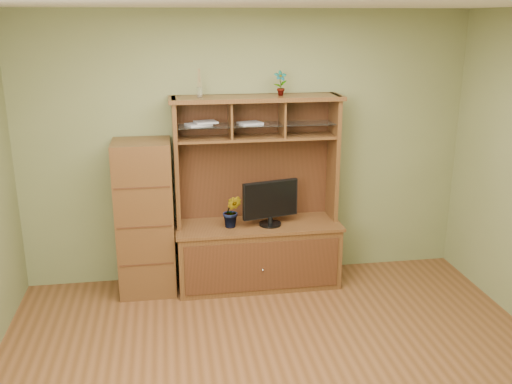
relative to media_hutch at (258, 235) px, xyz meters
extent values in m
cube|color=white|center=(-0.06, -1.73, 2.19)|extent=(4.50, 4.00, 0.02)
cube|color=olive|center=(-0.06, 0.28, 0.83)|extent=(4.50, 0.02, 2.70)
cube|color=#472914|center=(0.00, -0.02, -0.21)|extent=(1.60, 0.55, 0.62)
cube|color=#341D0E|center=(0.00, -0.30, -0.21)|extent=(1.50, 0.01, 0.50)
sphere|color=silver|center=(0.00, -0.32, -0.24)|extent=(0.02, 0.02, 0.02)
cube|color=#472914|center=(0.00, -0.02, 0.11)|extent=(1.64, 0.59, 0.03)
cube|color=#472914|center=(-0.78, 0.08, 0.75)|extent=(0.04, 0.35, 1.25)
cube|color=#472914|center=(0.78, 0.08, 0.75)|extent=(0.04, 0.35, 1.25)
cube|color=#341D0E|center=(0.00, 0.24, 0.75)|extent=(1.52, 0.02, 1.25)
cube|color=#472914|center=(0.00, 0.08, 1.36)|extent=(1.66, 0.40, 0.04)
cube|color=#472914|center=(0.00, 0.08, 0.98)|extent=(1.52, 0.32, 0.02)
cube|color=#472914|center=(-0.25, 0.08, 1.16)|extent=(0.02, 0.31, 0.35)
cube|color=#472914|center=(0.25, 0.08, 1.16)|extent=(0.02, 0.31, 0.35)
cube|color=silver|center=(0.00, 0.07, 1.11)|extent=(1.50, 0.27, 0.01)
cylinder|color=black|center=(0.11, -0.08, 0.14)|extent=(0.22, 0.22, 0.02)
cylinder|color=black|center=(0.11, -0.08, 0.18)|extent=(0.04, 0.04, 0.07)
cube|color=black|center=(0.11, -0.08, 0.39)|extent=(0.56, 0.17, 0.37)
imported|color=#275A1F|center=(-0.26, -0.08, 0.29)|extent=(0.21, 0.19, 0.33)
imported|color=#306824|center=(0.23, 0.08, 1.50)|extent=(0.13, 0.09, 0.24)
cylinder|color=silver|center=(-0.54, 0.08, 1.43)|extent=(0.05, 0.05, 0.10)
cylinder|color=olive|center=(-0.54, 0.08, 1.56)|extent=(0.03, 0.03, 0.17)
cube|color=silver|center=(-0.56, 0.08, 1.12)|extent=(0.27, 0.24, 0.02)
cube|color=silver|center=(-0.49, 0.08, 1.14)|extent=(0.24, 0.20, 0.02)
cube|color=silver|center=(-0.06, 0.08, 1.12)|extent=(0.26, 0.23, 0.02)
cube|color=#472914|center=(-1.10, 0.01, 0.24)|extent=(0.54, 0.49, 1.52)
cube|color=#341D0E|center=(-1.10, -0.24, -0.14)|extent=(0.50, 0.01, 0.02)
cube|color=#341D0E|center=(-1.10, -0.24, 0.24)|extent=(0.50, 0.01, 0.01)
cube|color=#341D0E|center=(-1.10, -0.24, 0.61)|extent=(0.50, 0.01, 0.02)
camera|label=1|loc=(-0.86, -5.28, 2.09)|focal=40.00mm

